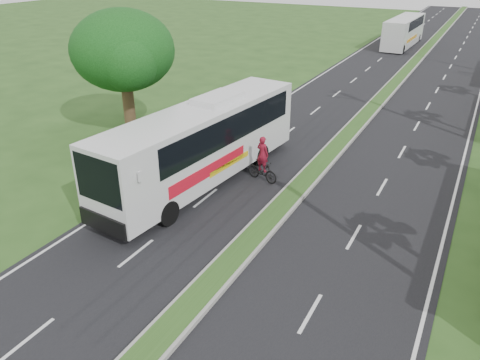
% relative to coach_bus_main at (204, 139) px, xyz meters
% --- Properties ---
extents(ground, '(180.00, 180.00, 0.00)m').
position_rel_coach_bus_main_xyz_m(ground, '(4.45, -6.50, -2.26)').
color(ground, '#28491A').
rests_on(ground, ground).
extents(road_asphalt, '(14.00, 160.00, 0.02)m').
position_rel_coach_bus_main_xyz_m(road_asphalt, '(4.45, 13.50, -2.25)').
color(road_asphalt, black).
rests_on(road_asphalt, ground).
extents(median_strip, '(1.20, 160.00, 0.18)m').
position_rel_coach_bus_main_xyz_m(median_strip, '(4.45, 13.50, -2.16)').
color(median_strip, gray).
rests_on(median_strip, ground).
extents(lane_edge_left, '(0.12, 160.00, 0.01)m').
position_rel_coach_bus_main_xyz_m(lane_edge_left, '(-2.25, 13.50, -2.26)').
color(lane_edge_left, silver).
rests_on(lane_edge_left, ground).
extents(lane_edge_right, '(0.12, 160.00, 0.01)m').
position_rel_coach_bus_main_xyz_m(lane_edge_right, '(11.15, 13.50, -2.26)').
color(lane_edge_right, silver).
rests_on(lane_edge_right, ground).
extents(shade_tree, '(6.30, 6.00, 7.54)m').
position_rel_coach_bus_main_xyz_m(shade_tree, '(-7.66, 3.52, 2.77)').
color(shade_tree, '#473321').
rests_on(shade_tree, ground).
extents(coach_bus_main, '(3.89, 12.92, 4.11)m').
position_rel_coach_bus_main_xyz_m(coach_bus_main, '(0.00, 0.00, 0.00)').
color(coach_bus_main, silver).
rests_on(coach_bus_main, ground).
extents(coach_bus_far, '(2.82, 11.48, 3.32)m').
position_rel_coach_bus_main_xyz_m(coach_bus_far, '(1.46, 42.78, -0.38)').
color(coach_bus_far, silver).
rests_on(coach_bus_far, ground).
extents(motorcyclist, '(1.86, 0.91, 2.36)m').
position_rel_coach_bus_main_xyz_m(motorcyclist, '(2.47, 1.40, -1.40)').
color(motorcyclist, black).
rests_on(motorcyclist, ground).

